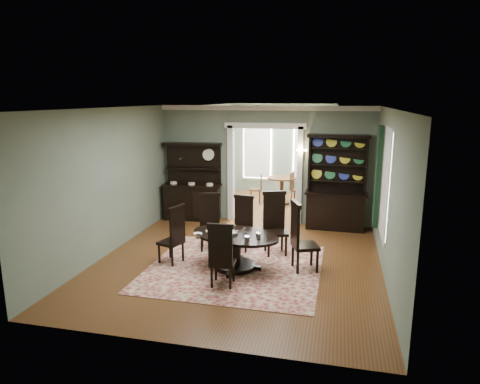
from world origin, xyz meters
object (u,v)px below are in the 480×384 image
(sideboard, at_px, (193,193))
(welsh_dresser, at_px, (336,195))
(dining_table, at_px, (235,244))
(parlor_table, at_px, (282,186))

(sideboard, distance_m, welsh_dresser, 3.73)
(dining_table, xyz_separation_m, welsh_dresser, (1.81, 3.06, 0.37))
(dining_table, bearing_deg, parlor_table, 104.15)
(dining_table, bearing_deg, welsh_dresser, 75.48)
(dining_table, distance_m, welsh_dresser, 3.58)
(welsh_dresser, relative_size, parlor_table, 2.60)
(welsh_dresser, bearing_deg, parlor_table, 127.92)
(dining_table, relative_size, welsh_dresser, 0.86)
(dining_table, height_order, welsh_dresser, welsh_dresser)
(parlor_table, bearing_deg, sideboard, -133.83)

